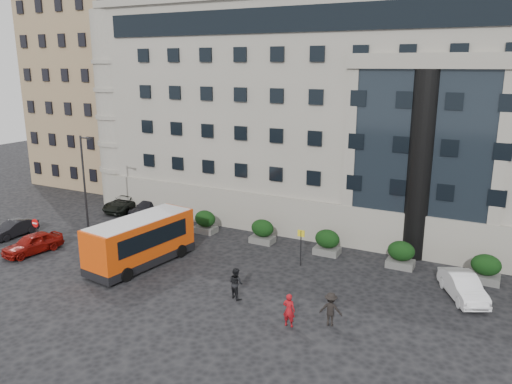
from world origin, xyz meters
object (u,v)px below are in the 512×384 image
(parked_car_a, at_px, (33,243))
(white_taxi, at_px, (463,286))
(hedge_e, at_px, (486,268))
(street_lamp, at_px, (85,182))
(red_truck, at_px, (162,187))
(no_entry_sign, at_px, (36,228))
(parked_car_b, at_px, (13,229))
(hedge_d, at_px, (401,254))
(parked_car_d, at_px, (127,203))
(hedge_c, at_px, (327,242))
(bus_stop_sign, at_px, (301,241))
(pedestrian_a, at_px, (289,310))
(pedestrian_c, at_px, (331,309))
(hedge_b, at_px, (262,231))
(hedge_a, at_px, (205,222))
(pedestrian_b, at_px, (236,283))
(minibus, at_px, (140,239))
(parked_car_c, at_px, (147,207))

(parked_car_a, xyz_separation_m, white_taxi, (28.39, 6.59, -0.00))
(hedge_e, bearing_deg, white_taxi, -108.96)
(street_lamp, distance_m, red_truck, 11.66)
(hedge_e, height_order, no_entry_sign, no_entry_sign)
(hedge_e, bearing_deg, parked_car_b, -166.98)
(hedge_d, distance_m, parked_car_d, 25.72)
(hedge_c, relative_size, hedge_e, 1.00)
(bus_stop_sign, distance_m, white_taxi, 10.33)
(hedge_e, xyz_separation_m, pedestrian_a, (-8.73, -10.60, -0.01))
(hedge_d, xyz_separation_m, pedestrian_c, (-1.64, -9.50, -0.02))
(street_lamp, bearing_deg, hedge_b, 20.07)
(hedge_a, distance_m, street_lamp, 9.89)
(bus_stop_sign, bearing_deg, pedestrian_b, -103.32)
(pedestrian_c, bearing_deg, hedge_a, -43.01)
(hedge_a, distance_m, hedge_d, 15.60)
(no_entry_sign, relative_size, pedestrian_b, 1.23)
(street_lamp, height_order, pedestrian_c, street_lamp)
(hedge_b, height_order, pedestrian_c, hedge_b)
(minibus, distance_m, pedestrian_a, 12.70)
(parked_car_a, bearing_deg, street_lamp, 91.13)
(hedge_c, height_order, pedestrian_b, pedestrian_b)
(hedge_a, relative_size, hedge_b, 1.00)
(parked_car_a, xyz_separation_m, pedestrian_b, (16.63, 0.50, 0.21))
(street_lamp, distance_m, parked_car_a, 6.03)
(hedge_b, relative_size, hedge_c, 1.00)
(hedge_b, relative_size, hedge_e, 1.00)
(no_entry_sign, bearing_deg, bus_stop_sign, 18.08)
(hedge_b, height_order, white_taxi, hedge_b)
(hedge_a, relative_size, hedge_e, 1.00)
(minibus, xyz_separation_m, parked_car_a, (-8.37, -1.97, -1.07))
(no_entry_sign, relative_size, minibus, 0.29)
(hedge_c, height_order, hedge_e, same)
(parked_car_b, bearing_deg, pedestrian_b, -4.16)
(minibus, xyz_separation_m, red_truck, (-9.00, 13.97, -0.48))
(hedge_c, distance_m, parked_car_a, 21.28)
(red_truck, xyz_separation_m, parked_car_b, (-3.75, -14.19, -0.68))
(minibus, bearing_deg, pedestrian_b, -2.75)
(minibus, bearing_deg, hedge_a, 95.48)
(hedge_c, relative_size, red_truck, 0.36)
(hedge_d, relative_size, parked_car_b, 0.47)
(street_lamp, bearing_deg, hedge_e, 9.48)
(white_taxi, distance_m, pedestrian_a, 10.86)
(hedge_d, bearing_deg, hedge_b, 180.00)
(no_entry_sign, xyz_separation_m, red_truck, (-0.25, 15.22, -0.34))
(parked_car_c, bearing_deg, white_taxi, -11.79)
(parked_car_d, distance_m, pedestrian_c, 26.64)
(hedge_c, relative_size, parked_car_b, 0.47)
(hedge_b, distance_m, parked_car_b, 19.81)
(hedge_a, height_order, minibus, minibus)
(hedge_e, relative_size, red_truck, 0.36)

